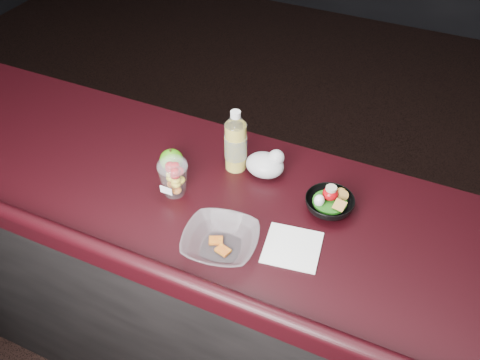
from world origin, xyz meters
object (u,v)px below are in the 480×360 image
at_px(green_apple, 171,160).
at_px(snack_bowl, 329,203).
at_px(takeout_bowl, 220,242).
at_px(lemonade_bottle, 236,145).
at_px(fruit_cup, 173,176).

height_order(green_apple, snack_bowl, snack_bowl).
bearing_deg(takeout_bowl, green_apple, 140.93).
distance_m(lemonade_bottle, takeout_bowl, 0.37).
height_order(fruit_cup, green_apple, fruit_cup).
xyz_separation_m(lemonade_bottle, fruit_cup, (-0.12, -0.20, -0.02)).
distance_m(fruit_cup, snack_bowl, 0.49).
relative_size(fruit_cup, snack_bowl, 0.77).
bearing_deg(fruit_cup, lemonade_bottle, 57.77).
bearing_deg(snack_bowl, fruit_cup, -164.44).
distance_m(fruit_cup, takeout_bowl, 0.29).
relative_size(fruit_cup, takeout_bowl, 0.55).
distance_m(green_apple, snack_bowl, 0.54).
xyz_separation_m(lemonade_bottle, takeout_bowl, (0.11, -0.35, -0.07)).
height_order(lemonade_bottle, snack_bowl, lemonade_bottle).
distance_m(lemonade_bottle, snack_bowl, 0.36).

